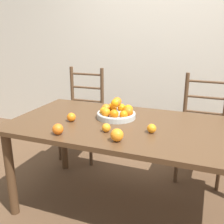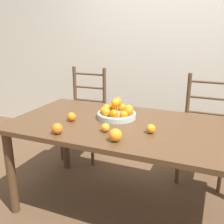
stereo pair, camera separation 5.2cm
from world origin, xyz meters
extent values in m
plane|color=brown|center=(0.00, 0.00, 0.00)|extent=(12.00, 12.00, 0.00)
cube|color=silver|center=(0.00, 1.50, 1.30)|extent=(8.00, 0.06, 2.60)
cube|color=#4C331E|center=(0.00, 0.00, 0.72)|extent=(1.90, 0.94, 0.03)
cylinder|color=#4C331E|center=(-0.87, -0.39, 0.35)|extent=(0.07, 0.07, 0.70)
cylinder|color=#4C331E|center=(-0.87, 0.39, 0.35)|extent=(0.07, 0.07, 0.70)
cylinder|color=#B2B7B2|center=(-0.18, 0.11, 0.76)|extent=(0.31, 0.31, 0.04)
torus|color=#B2B7B2|center=(-0.18, 0.11, 0.78)|extent=(0.31, 0.31, 0.02)
sphere|color=orange|center=(-0.08, 0.10, 0.80)|extent=(0.08, 0.08, 0.08)
sphere|color=orange|center=(-0.10, 0.17, 0.80)|extent=(0.08, 0.08, 0.08)
sphere|color=orange|center=(-0.17, 0.21, 0.80)|extent=(0.07, 0.07, 0.07)
sphere|color=orange|center=(-0.24, 0.19, 0.80)|extent=(0.07, 0.07, 0.07)
sphere|color=orange|center=(-0.28, 0.13, 0.80)|extent=(0.08, 0.08, 0.08)
sphere|color=orange|center=(-0.27, 0.06, 0.80)|extent=(0.06, 0.06, 0.06)
sphere|color=orange|center=(-0.24, 0.02, 0.80)|extent=(0.07, 0.07, 0.07)
sphere|color=orange|center=(-0.16, 0.01, 0.80)|extent=(0.07, 0.07, 0.07)
sphere|color=orange|center=(-0.10, 0.05, 0.79)|extent=(0.06, 0.06, 0.06)
sphere|color=orange|center=(-0.18, 0.11, 0.87)|extent=(0.07, 0.07, 0.07)
sphere|color=orange|center=(-0.19, 0.15, 0.86)|extent=(0.07, 0.07, 0.07)
sphere|color=orange|center=(-0.19, 0.09, 0.86)|extent=(0.07, 0.07, 0.07)
sphere|color=orange|center=(-0.48, -0.10, 0.77)|extent=(0.07, 0.07, 0.07)
sphere|color=orange|center=(-0.01, -0.33, 0.78)|extent=(0.08, 0.08, 0.08)
sphere|color=orange|center=(-0.14, -0.21, 0.77)|extent=(0.06, 0.06, 0.06)
sphere|color=orange|center=(-0.43, -0.37, 0.78)|extent=(0.08, 0.08, 0.08)
sphere|color=orange|center=(0.16, -0.11, 0.77)|extent=(0.06, 0.06, 0.06)
cylinder|color=#513823|center=(-1.01, 0.53, 0.23)|extent=(0.04, 0.04, 0.46)
cylinder|color=#513823|center=(-0.63, 0.55, 0.23)|extent=(0.04, 0.04, 0.46)
cylinder|color=#513823|center=(-1.03, 0.89, 0.51)|extent=(0.04, 0.04, 1.02)
cylinder|color=#513823|center=(-0.65, 0.91, 0.51)|extent=(0.04, 0.04, 1.02)
cube|color=#513823|center=(-0.83, 0.72, 0.48)|extent=(0.44, 0.42, 0.04)
cylinder|color=#513823|center=(-0.84, 0.90, 0.63)|extent=(0.38, 0.04, 0.02)
cylinder|color=#513823|center=(-0.84, 0.90, 0.78)|extent=(0.38, 0.04, 0.02)
cylinder|color=#513823|center=(-0.84, 0.90, 0.94)|extent=(0.38, 0.04, 0.02)
cylinder|color=#513823|center=(0.28, 0.54, 0.23)|extent=(0.04, 0.04, 0.46)
cylinder|color=#513823|center=(0.66, 0.54, 0.23)|extent=(0.04, 0.04, 0.46)
cylinder|color=#513823|center=(0.28, 0.90, 0.51)|extent=(0.04, 0.04, 1.02)
cylinder|color=#513823|center=(0.66, 0.90, 0.51)|extent=(0.04, 0.04, 1.02)
cube|color=#513823|center=(0.47, 0.72, 0.48)|extent=(0.42, 0.40, 0.04)
cylinder|color=#513823|center=(0.47, 0.90, 0.63)|extent=(0.38, 0.03, 0.02)
cylinder|color=#513823|center=(0.47, 0.90, 0.78)|extent=(0.38, 0.03, 0.02)
cylinder|color=#513823|center=(0.47, 0.90, 0.94)|extent=(0.38, 0.03, 0.02)
camera|label=1|loc=(0.51, -1.78, 1.41)|focal=42.00mm
camera|label=2|loc=(0.56, -1.76, 1.41)|focal=42.00mm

